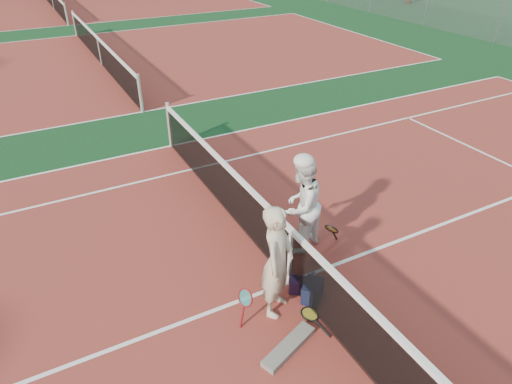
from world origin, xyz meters
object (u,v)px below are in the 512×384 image
Objects in this scene: player_a at (277,262)px; player_b at (301,205)px; sports_bag_navy at (313,291)px; net_main at (290,257)px; racket_black_held at (331,236)px; racket_spare at (310,314)px; sports_bag_purple at (299,285)px; racket_red at (245,307)px; water_bottle at (313,282)px.

player_a is 1.02× the size of player_b.
player_a is 0.91m from sports_bag_navy.
net_main reaches higher than racket_black_held.
net_main reaches higher than racket_spare.
racket_spare is 1.61× the size of sports_bag_navy.
racket_spare is at bearing 15.76° from racket_black_held.
racket_black_held is at bearing 21.00° from net_main.
sports_bag_purple is at bearing 112.34° from sports_bag_navy.
racket_spare is (0.86, -0.30, -0.28)m from racket_red.
player_b is 6.07× the size of sports_bag_purple.
sports_bag_navy reaches higher than racket_spare.
net_main is at bearing 129.34° from water_bottle.
player_a is 0.76m from racket_red.
net_main reaches higher than sports_bag_navy.
player_a reaches higher than sports_bag_purple.
player_a is 2.86× the size of racket_spare.
player_a is (-0.44, -0.36, 0.35)m from net_main.
player_b reaches higher than sports_bag_purple.
net_main reaches higher than racket_red.
sports_bag_purple reaches higher than racket_spare.
sports_bag_purple is (0.03, -0.22, -0.40)m from net_main.
net_main is 1.05m from racket_red.
player_a is 3.41× the size of racket_black_held.
racket_red is at bearing 140.74° from player_a.
water_bottle is at bearing -18.61° from racket_red.
racket_red is 1.01m from sports_bag_purple.
sports_bag_purple is 0.22m from water_bottle.
racket_spare is 2.00× the size of water_bottle.
sports_bag_purple is at bearing 162.19° from water_bottle.
racket_red reaches higher than sports_bag_navy.
sports_bag_navy reaches higher than sports_bag_purple.
racket_red is at bearing -6.44° from racket_black_held.
sports_bag_purple is (0.98, 0.18, -0.18)m from racket_red.
sports_bag_navy is (1.07, -0.05, -0.15)m from racket_red.
player_b is at bearing 66.77° from sports_bag_navy.
racket_red is at bearing 68.17° from racket_spare.
racket_black_held is 1.27m from sports_bag_navy.
player_b is 1.96m from racket_red.
net_main is at bearing -7.38° from racket_black_held.
net_main is 0.46m from sports_bag_purple.
racket_red is 0.98× the size of racket_spare.
water_bottle is at bearing -50.66° from net_main.
racket_red is 0.95m from racket_spare.
racket_spare is at bearing -128.02° from water_bottle.
player_b is at bearing 10.69° from racket_red.
racket_black_held is (2.00, 0.81, -0.04)m from racket_red.
player_a reaches higher than player_b.
racket_red is 1.96× the size of water_bottle.
racket_spare is (0.35, -0.34, -0.84)m from player_a.
player_b reaches higher than net_main.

